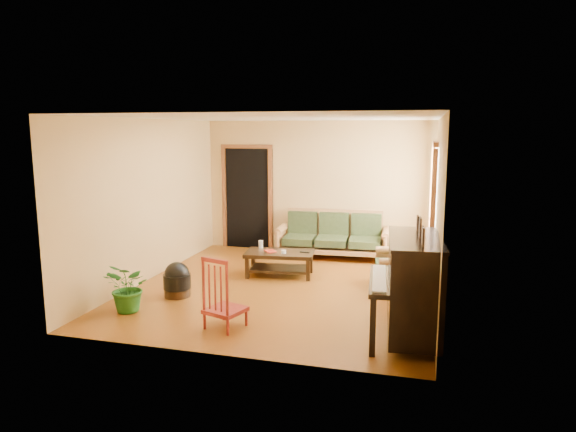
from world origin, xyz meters
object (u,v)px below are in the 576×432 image
(armchair, at_px, (397,261))
(sofa, at_px, (332,235))
(piano, at_px, (413,288))
(ceramic_crock, at_px, (418,255))
(coffee_table, at_px, (280,264))
(footstool, at_px, (177,284))
(red_chair, at_px, (225,292))
(potted_plant, at_px, (129,287))

(armchair, bearing_deg, sofa, 120.83)
(piano, height_order, ceramic_crock, piano)
(sofa, height_order, coffee_table, sofa)
(piano, xyz_separation_m, footstool, (-3.38, 0.68, -0.41))
(armchair, distance_m, ceramic_crock, 1.71)
(red_chair, xyz_separation_m, potted_plant, (-1.45, 0.19, -0.12))
(coffee_table, bearing_deg, footstool, -128.83)
(footstool, bearing_deg, potted_plant, -112.57)
(armchair, xyz_separation_m, red_chair, (-1.96, -2.25, 0.04))
(piano, distance_m, ceramic_crock, 3.67)
(piano, relative_size, ceramic_crock, 5.38)
(footstool, bearing_deg, sofa, 58.17)
(potted_plant, bearing_deg, red_chair, -7.36)
(piano, bearing_deg, potted_plant, 176.41)
(ceramic_crock, bearing_deg, piano, -90.26)
(piano, height_order, potted_plant, piano)
(red_chair, distance_m, potted_plant, 1.47)
(red_chair, bearing_deg, coffee_table, 107.21)
(sofa, xyz_separation_m, ceramic_crock, (1.61, 0.08, -0.32))
(armchair, relative_size, red_chair, 0.91)
(armchair, bearing_deg, coffee_table, 167.25)
(footstool, height_order, ceramic_crock, footstool)
(footstool, bearing_deg, ceramic_crock, 41.10)
(sofa, distance_m, piano, 3.90)
(coffee_table, bearing_deg, potted_plant, -123.85)
(piano, height_order, footstool, piano)
(sofa, bearing_deg, red_chair, -103.07)
(sofa, height_order, ceramic_crock, sofa)
(sofa, distance_m, armchair, 2.05)
(sofa, height_order, potted_plant, sofa)
(piano, distance_m, footstool, 3.47)
(ceramic_crock, height_order, potted_plant, potted_plant)
(footstool, xyz_separation_m, ceramic_crock, (3.40, 2.96, -0.06))
(sofa, bearing_deg, ceramic_crock, -0.63)
(footstool, relative_size, red_chair, 0.44)
(coffee_table, distance_m, potted_plant, 2.65)
(red_chair, relative_size, ceramic_crock, 3.59)
(armchair, bearing_deg, footstool, -165.96)
(red_chair, bearing_deg, armchair, 66.58)
(coffee_table, distance_m, red_chair, 2.40)
(coffee_table, distance_m, ceramic_crock, 2.71)
(red_chair, height_order, ceramic_crock, red_chair)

